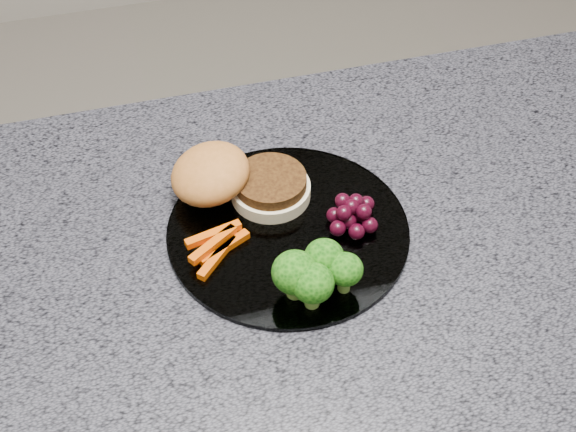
% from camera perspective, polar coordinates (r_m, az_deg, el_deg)
% --- Properties ---
extents(countertop, '(1.20, 0.60, 0.04)m').
position_cam_1_polar(countertop, '(0.84, -3.64, -4.73)').
color(countertop, '#474750').
rests_on(countertop, island_cabinet).
extents(plate, '(0.26, 0.26, 0.01)m').
position_cam_1_polar(plate, '(0.86, 0.00, -1.05)').
color(plate, white).
rests_on(plate, countertop).
extents(burger, '(0.15, 0.11, 0.05)m').
position_cam_1_polar(burger, '(0.88, -4.01, 2.47)').
color(burger, beige).
rests_on(burger, plate).
extents(carrot_sticks, '(0.07, 0.07, 0.02)m').
position_cam_1_polar(carrot_sticks, '(0.83, -5.13, -2.09)').
color(carrot_sticks, '#CF4A03').
rests_on(carrot_sticks, plate).
extents(broccoli, '(0.09, 0.07, 0.05)m').
position_cam_1_polar(broccoli, '(0.78, 1.90, -4.01)').
color(broccoli, olive).
rests_on(broccoli, plate).
extents(grape_bunch, '(0.06, 0.05, 0.03)m').
position_cam_1_polar(grape_bunch, '(0.86, 4.62, 0.14)').
color(grape_bunch, black).
rests_on(grape_bunch, plate).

